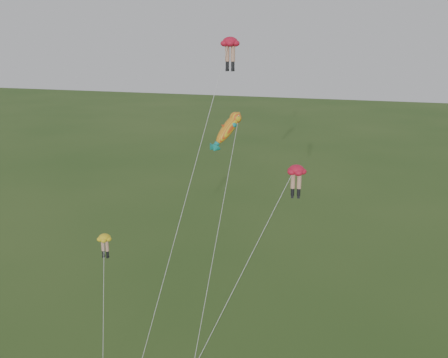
# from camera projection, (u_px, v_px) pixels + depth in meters

# --- Properties ---
(legs_kite_red_high) EXTENTS (4.32, 10.19, 21.15)m
(legs_kite_red_high) POSITION_uv_depth(u_px,v_px,m) (228.00, 50.00, 34.45)
(legs_kite_red_high) COLOR red
(legs_kite_red_high) RESTS_ON ground
(legs_kite_red_mid) EXTENTS (6.24, 9.18, 13.15)m
(legs_kite_red_mid) POSITION_uv_depth(u_px,v_px,m) (294.00, 176.00, 32.47)
(legs_kite_red_mid) COLOR red
(legs_kite_red_mid) RESTS_ON ground
(legs_kite_yellow) EXTENTS (1.65, 3.73, 8.53)m
(legs_kite_yellow) POSITION_uv_depth(u_px,v_px,m) (104.00, 244.00, 33.22)
(legs_kite_yellow) COLOR yellow
(legs_kite_yellow) RESTS_ON ground
(fish_kite) EXTENTS (2.38, 10.09, 16.26)m
(fish_kite) POSITION_uv_depth(u_px,v_px,m) (228.00, 129.00, 35.36)
(fish_kite) COLOR gold
(fish_kite) RESTS_ON ground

